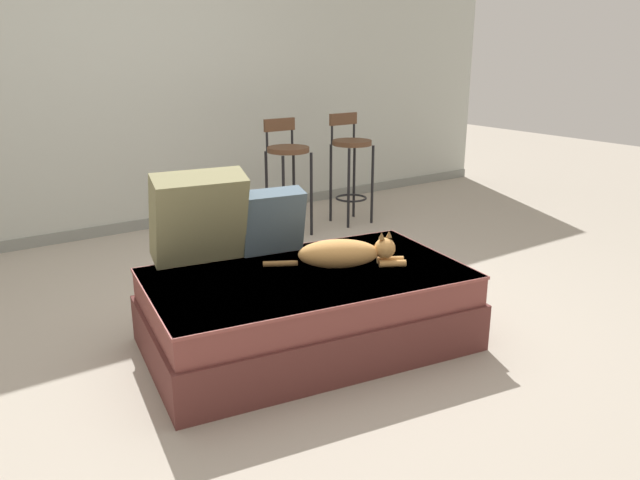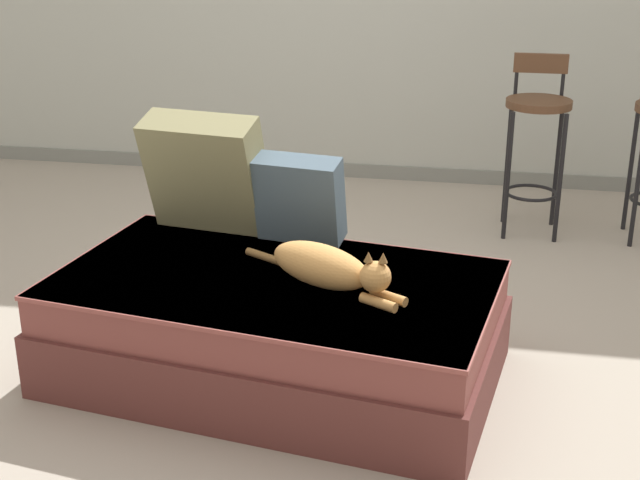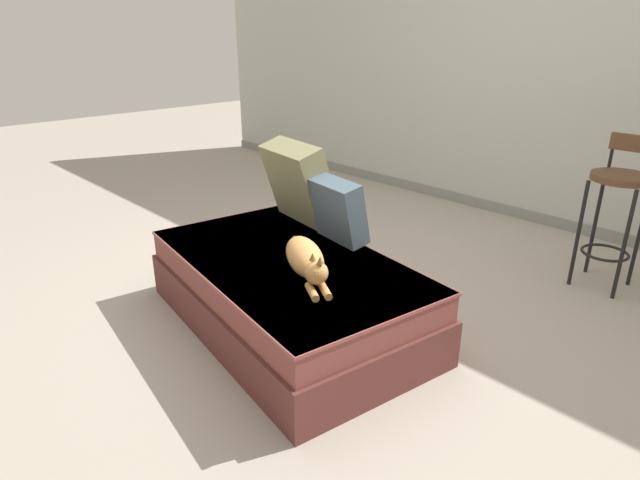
% 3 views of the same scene
% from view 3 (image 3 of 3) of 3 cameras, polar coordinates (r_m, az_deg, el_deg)
% --- Properties ---
extents(ground_plane, '(16.00, 16.00, 0.00)m').
position_cam_3_polar(ground_plane, '(3.26, 2.00, -6.49)').
color(ground_plane, '#A89E8E').
rests_on(ground_plane, ground).
extents(wall_back_panel, '(8.00, 0.10, 2.60)m').
position_cam_3_polar(wall_back_panel, '(4.75, 22.54, 17.37)').
color(wall_back_panel, '#B7BCB2').
rests_on(wall_back_panel, ground).
extents(wall_baseboard_trim, '(8.00, 0.02, 0.09)m').
position_cam_3_polar(wall_baseboard_trim, '(4.93, 20.17, 2.80)').
color(wall_baseboard_trim, gray).
rests_on(wall_baseboard_trim, ground).
extents(couch, '(1.75, 1.18, 0.40)m').
position_cam_3_polar(couch, '(2.92, -3.47, -5.51)').
color(couch, brown).
rests_on(couch, ground).
extents(throw_pillow_corner, '(0.51, 0.37, 0.50)m').
position_cam_3_polar(throw_pillow_corner, '(3.29, -2.23, 6.16)').
color(throw_pillow_corner, '#847F56').
rests_on(throw_pillow_corner, couch).
extents(throw_pillow_middle, '(0.37, 0.24, 0.36)m').
position_cam_3_polar(throw_pillow_middle, '(2.99, 2.01, 3.15)').
color(throw_pillow_middle, '#4C6070').
rests_on(throw_pillow_middle, couch).
extents(cat, '(0.66, 0.44, 0.19)m').
position_cam_3_polar(cat, '(2.64, -1.50, -2.02)').
color(cat, tan).
rests_on(cat, couch).
extents(bar_stool_near_window, '(0.34, 0.34, 0.94)m').
position_cam_3_polar(bar_stool_near_window, '(3.71, 29.16, 3.97)').
color(bar_stool_near_window, black).
rests_on(bar_stool_near_window, ground).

